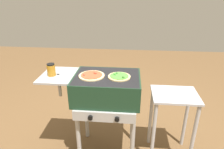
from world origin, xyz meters
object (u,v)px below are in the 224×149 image
object	(u,v)px
pizza_pepperoni	(92,75)
prep_table	(172,112)
pizza_veggie	(119,76)
sauce_jar	(51,70)
grill	(105,90)

from	to	relation	value
pizza_pepperoni	prep_table	world-z (taller)	pizza_pepperoni
prep_table	pizza_pepperoni	bearing A→B (deg)	-179.00
pizza_veggie	prep_table	bearing A→B (deg)	1.45
sauce_jar	prep_table	xyz separation A→B (m)	(1.19, 0.03, -0.43)
sauce_jar	grill	bearing A→B (deg)	2.58
pizza_pepperoni	grill	bearing A→B (deg)	4.25
grill	pizza_veggie	world-z (taller)	pizza_veggie
grill	pizza_pepperoni	world-z (taller)	pizza_pepperoni
sauce_jar	prep_table	bearing A→B (deg)	1.33
grill	sauce_jar	distance (m)	0.56
pizza_pepperoni	sauce_jar	world-z (taller)	sauce_jar
sauce_jar	prep_table	world-z (taller)	sauce_jar
pizza_veggie	prep_table	xyz separation A→B (m)	(0.54, 0.01, -0.38)
pizza_pepperoni	sauce_jar	bearing A→B (deg)	-177.99
prep_table	grill	bearing A→B (deg)	-179.63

